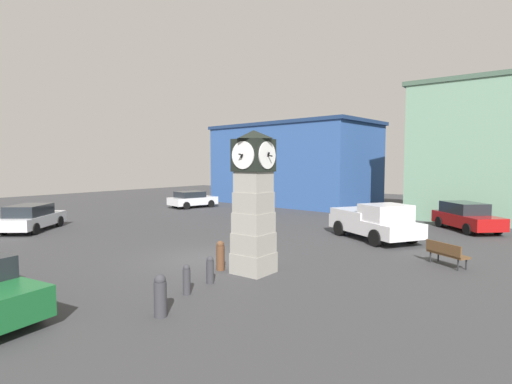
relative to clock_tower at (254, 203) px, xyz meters
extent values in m
plane|color=#38383A|center=(-2.64, 0.37, -2.45)|extent=(76.19, 76.19, 0.00)
cube|color=gray|center=(0.00, 0.00, -2.10)|extent=(1.22, 1.22, 0.71)
cube|color=gray|center=(0.00, 0.00, -1.39)|extent=(1.17, 1.17, 0.71)
cube|color=gray|center=(0.00, 0.00, -0.68)|extent=(1.11, 1.11, 0.71)
cube|color=gray|center=(0.00, 0.00, 0.03)|extent=(1.06, 1.06, 0.71)
cube|color=gray|center=(0.00, 0.00, 0.74)|extent=(1.01, 1.01, 0.71)
cube|color=black|center=(0.00, 0.00, 1.66)|extent=(1.13, 1.13, 1.11)
cylinder|color=white|center=(0.00, 0.58, 1.66)|extent=(0.92, 0.04, 0.92)
cube|color=black|center=(0.00, 0.61, 1.66)|extent=(0.06, 0.18, 0.17)
cube|color=black|center=(0.00, 0.61, 1.66)|extent=(0.04, 0.14, 0.34)
cylinder|color=white|center=(0.00, -0.58, 1.66)|extent=(0.92, 0.04, 0.92)
cube|color=black|center=(0.00, -0.61, 1.66)|extent=(0.06, 0.17, 0.18)
cube|color=black|center=(0.00, -0.61, 1.66)|extent=(0.04, 0.35, 0.10)
cylinder|color=white|center=(0.58, 0.00, 1.66)|extent=(0.04, 0.92, 0.92)
cube|color=black|center=(0.61, 0.00, 1.66)|extent=(0.13, 0.06, 0.20)
cube|color=black|center=(0.61, 0.00, 1.66)|extent=(0.35, 0.04, 0.11)
cylinder|color=white|center=(-0.58, 0.00, 1.66)|extent=(0.04, 0.92, 0.92)
cube|color=black|center=(-0.61, 0.00, 1.66)|extent=(0.21, 0.06, 0.05)
cube|color=black|center=(-0.61, 0.00, 1.66)|extent=(0.29, 0.04, 0.26)
pyramid|color=black|center=(0.00, 0.00, 2.37)|extent=(1.18, 1.18, 0.31)
cylinder|color=brown|center=(-1.15, -0.45, -2.01)|extent=(0.30, 0.30, 0.88)
sphere|color=brown|center=(-1.15, -0.45, -1.52)|extent=(0.27, 0.27, 0.27)
cylinder|color=#333338|center=(-0.36, -1.82, -2.09)|extent=(0.25, 0.25, 0.74)
sphere|color=#333338|center=(-0.36, -1.82, -1.68)|extent=(0.22, 0.22, 0.22)
cylinder|color=#333338|center=(-0.14, -3.03, -2.07)|extent=(0.22, 0.22, 0.76)
sphere|color=#333338|center=(-0.14, -3.03, -1.66)|extent=(0.20, 0.20, 0.20)
cylinder|color=#333338|center=(0.60, -4.60, -2.01)|extent=(0.32, 0.32, 0.89)
sphere|color=#333338|center=(0.60, -4.60, -1.51)|extent=(0.29, 0.29, 0.29)
cylinder|color=black|center=(-1.70, -6.63, -2.13)|extent=(0.66, 0.31, 0.64)
cube|color=silver|center=(-16.74, 13.10, -1.87)|extent=(2.79, 4.28, 0.63)
cube|color=#1E2328|center=(-16.80, 12.81, -1.30)|extent=(2.26, 2.51, 0.51)
cylinder|color=black|center=(-17.41, 14.50, -2.13)|extent=(0.35, 0.67, 0.64)
cylinder|color=black|center=(-15.55, 14.10, -2.13)|extent=(0.35, 0.67, 0.64)
cylinder|color=black|center=(-17.93, 12.11, -2.13)|extent=(0.35, 0.67, 0.64)
cylinder|color=black|center=(-16.07, 11.71, -2.13)|extent=(0.35, 0.67, 0.64)
cube|color=silver|center=(-15.35, -0.69, -1.87)|extent=(4.19, 4.62, 0.63)
cube|color=#1E2328|center=(-15.14, -0.95, -1.25)|extent=(2.82, 2.95, 0.61)
cylinder|color=black|center=(-16.88, -0.13, -2.13)|extent=(0.57, 0.64, 0.64)
cylinder|color=black|center=(-15.56, 0.93, -2.13)|extent=(0.57, 0.64, 0.64)
cylinder|color=black|center=(-15.14, -2.30, -2.13)|extent=(0.57, 0.64, 0.64)
cylinder|color=black|center=(-13.82, -1.25, -2.13)|extent=(0.57, 0.64, 0.64)
cube|color=#A51111|center=(4.36, 14.22, -1.84)|extent=(4.28, 4.39, 0.69)
cube|color=#1E2328|center=(4.14, 14.46, -1.18)|extent=(2.84, 2.87, 0.63)
cylinder|color=black|center=(5.90, 13.83, -2.13)|extent=(0.60, 0.62, 0.64)
cylinder|color=black|center=(4.65, 12.66, -2.13)|extent=(0.60, 0.62, 0.64)
cylinder|color=black|center=(4.06, 15.79, -2.13)|extent=(0.60, 0.62, 0.64)
cylinder|color=black|center=(2.82, 14.61, -2.13)|extent=(0.60, 0.62, 0.64)
cube|color=silver|center=(1.07, 8.54, -1.75)|extent=(5.37, 4.43, 0.70)
cube|color=silver|center=(1.81, 8.09, -1.00)|extent=(2.55, 2.66, 0.80)
cube|color=silver|center=(0.22, 9.05, -1.22)|extent=(3.46, 3.27, 0.36)
cylinder|color=black|center=(2.88, 8.64, -2.05)|extent=(0.83, 0.65, 0.80)
cylinder|color=black|center=(1.81, 6.89, -2.05)|extent=(0.83, 0.65, 0.80)
cylinder|color=black|center=(0.33, 10.19, -2.05)|extent=(0.83, 0.65, 0.80)
cylinder|color=black|center=(-0.74, 8.43, -2.05)|extent=(0.83, 0.65, 0.80)
cube|color=brown|center=(5.22, 5.13, -2.00)|extent=(1.63, 1.26, 0.08)
cube|color=brown|center=(5.09, 4.91, -1.75)|extent=(1.40, 0.89, 0.40)
cylinder|color=#262628|center=(5.87, 4.96, -2.23)|extent=(0.06, 0.06, 0.45)
cylinder|color=#262628|center=(4.78, 5.63, -2.23)|extent=(0.06, 0.06, 0.45)
cylinder|color=#262628|center=(5.67, 4.62, -2.23)|extent=(0.06, 0.06, 0.45)
cylinder|color=#262628|center=(4.57, 5.29, -2.23)|extent=(0.06, 0.06, 0.45)
cube|color=#2D5193|center=(-11.74, 21.33, 1.12)|extent=(15.37, 9.01, 7.14)
cube|color=navy|center=(-11.74, 21.33, 4.84)|extent=(15.83, 9.28, 0.30)
camera|label=1|loc=(8.41, -10.90, 1.40)|focal=28.00mm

